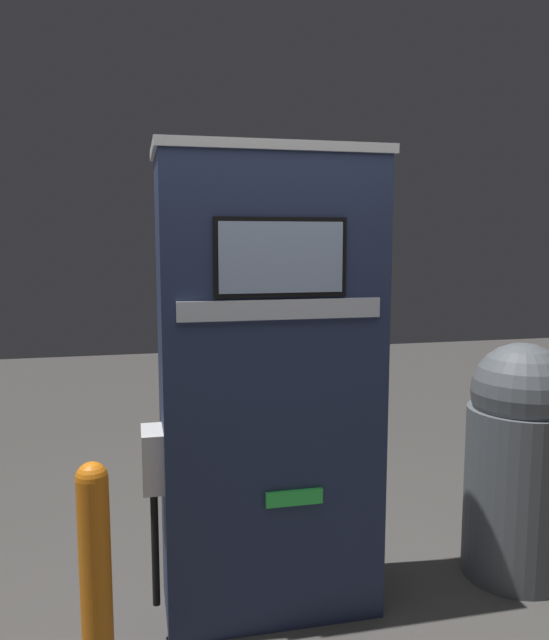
{
  "coord_description": "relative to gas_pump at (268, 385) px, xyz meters",
  "views": [
    {
      "loc": [
        -0.58,
        -2.46,
        1.7
      ],
      "look_at": [
        0.0,
        0.12,
        1.36
      ],
      "focal_mm": 35.0,
      "sensor_mm": 36.0,
      "label": 1
    }
  ],
  "objects": [
    {
      "name": "gas_pump",
      "position": [
        0.0,
        0.0,
        0.0
      ],
      "size": [
        1.07,
        0.5,
        2.1
      ],
      "color": "#232D4C",
      "rests_on": "ground_plane"
    },
    {
      "name": "ground_plane",
      "position": [
        0.0,
        -0.23,
        -1.05
      ],
      "size": [
        14.0,
        14.0,
        0.0
      ],
      "primitive_type": "plane",
      "color": "#423F3D"
    },
    {
      "name": "trash_bin",
      "position": [
        1.28,
        -0.02,
        -0.44
      ],
      "size": [
        0.52,
        0.52,
        1.2
      ],
      "color": "#51565B",
      "rests_on": "ground_plane"
    },
    {
      "name": "safety_bollard",
      "position": [
        -0.75,
        -0.42,
        -0.58
      ],
      "size": [
        0.12,
        0.12,
        0.9
      ],
      "color": "orange",
      "rests_on": "ground_plane"
    }
  ]
}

